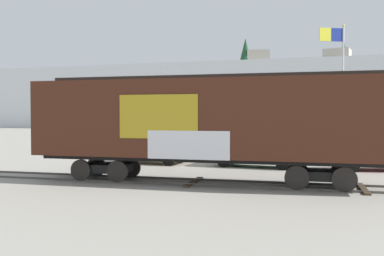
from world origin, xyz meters
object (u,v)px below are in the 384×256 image
(flagpole, at_px, (338,71))
(parked_car_red, at_px, (376,154))
(freight_car, at_px, (206,120))
(parked_car_tan, at_px, (150,149))
(parked_car_green, at_px, (256,152))

(flagpole, relative_size, parked_car_red, 2.00)
(freight_car, xyz_separation_m, parked_car_red, (7.24, 6.53, -1.76))
(flagpole, distance_m, parked_car_red, 7.64)
(freight_car, bearing_deg, parked_car_red, 42.04)
(parked_car_red, bearing_deg, freight_car, -137.96)
(parked_car_tan, bearing_deg, parked_car_red, 1.33)
(freight_car, relative_size, parked_car_green, 3.02)
(flagpole, bearing_deg, parked_car_tan, -150.69)
(parked_car_tan, bearing_deg, flagpole, 29.31)
(parked_car_tan, relative_size, parked_car_red, 1.07)
(flagpole, height_order, parked_car_green, flagpole)
(parked_car_tan, height_order, parked_car_red, parked_car_tan)
(freight_car, xyz_separation_m, flagpole, (5.53, 12.20, 3.05))
(parked_car_green, relative_size, parked_car_red, 1.12)
(parked_car_red, bearing_deg, parked_car_tan, -178.67)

